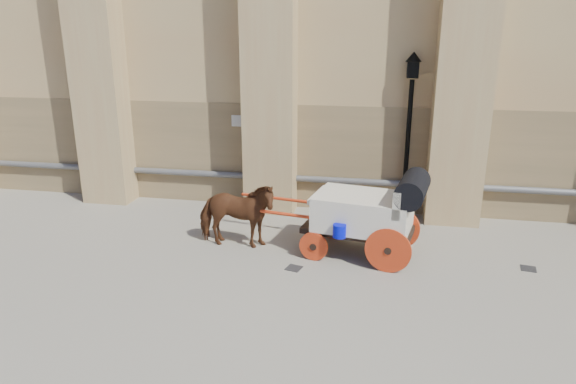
# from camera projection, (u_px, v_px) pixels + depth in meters

# --- Properties ---
(ground) EXTENTS (90.00, 90.00, 0.00)m
(ground) POSITION_uv_depth(u_px,v_px,m) (281.00, 266.00, 11.36)
(ground) COLOR #6C665A
(ground) RESTS_ON ground
(horse) EXTENTS (0.91, 1.95, 1.64)m
(horse) POSITION_uv_depth(u_px,v_px,m) (236.00, 215.00, 12.12)
(horse) COLOR brown
(horse) RESTS_ON ground
(carriage) EXTENTS (4.79, 2.05, 2.03)m
(carriage) POSITION_uv_depth(u_px,v_px,m) (370.00, 211.00, 11.56)
(carriage) COLOR black
(carriage) RESTS_ON ground
(street_lamp) EXTENTS (0.42, 0.42, 4.46)m
(street_lamp) POSITION_uv_depth(u_px,v_px,m) (408.00, 132.00, 13.66)
(street_lamp) COLOR black
(street_lamp) RESTS_ON ground
(drain_grate_near) EXTENTS (0.39, 0.39, 0.01)m
(drain_grate_near) POSITION_uv_depth(u_px,v_px,m) (294.00, 268.00, 11.24)
(drain_grate_near) COLOR black
(drain_grate_near) RESTS_ON ground
(drain_grate_far) EXTENTS (0.37, 0.37, 0.01)m
(drain_grate_far) POSITION_uv_depth(u_px,v_px,m) (528.00, 269.00, 11.22)
(drain_grate_far) COLOR black
(drain_grate_far) RESTS_ON ground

